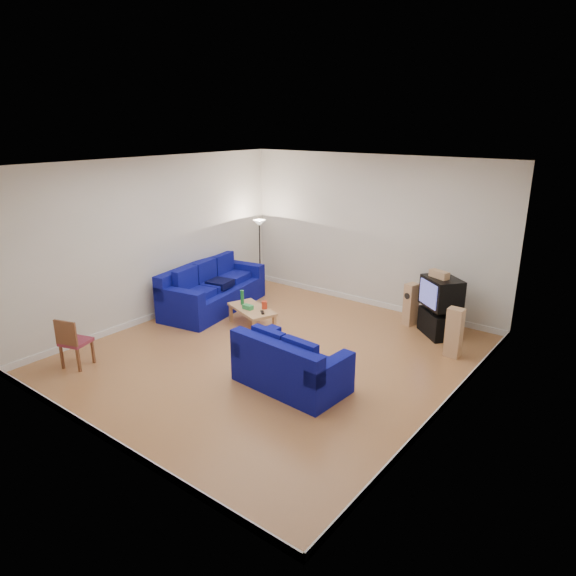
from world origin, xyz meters
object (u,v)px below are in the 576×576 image
Objects in this scene: sofa_three_seat at (211,292)px; tv_stand at (437,323)px; sofa_loveseat at (289,368)px; coffee_table at (252,311)px; television at (441,293)px.

sofa_three_seat is 3.43× the size of tv_stand.
sofa_three_seat reaches higher than tv_stand.
sofa_three_seat is 3.82m from sofa_loveseat.
sofa_loveseat reaches higher than tv_stand.
sofa_loveseat is 1.45× the size of coffee_table.
sofa_loveseat is at bearing -69.31° from television.
television is (3.03, 1.80, 0.51)m from coffee_table.
sofa_loveseat is 1.93× the size of television.
television reaches higher than sofa_three_seat.
tv_stand is at bearing 99.32° from sofa_three_seat.
coffee_table is at bearing 68.97° from sofa_three_seat.
tv_stand is at bearing 31.18° from coffee_table.
television is (1.01, 3.25, 0.53)m from sofa_loveseat.
coffee_table is at bearing -111.36° from television.
sofa_loveseat is 2.24× the size of tv_stand.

